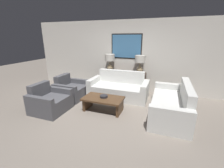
{
  "coord_description": "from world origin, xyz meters",
  "views": [
    {
      "loc": [
        1.47,
        -3.3,
        2.03
      ],
      "look_at": [
        -0.03,
        0.83,
        0.65
      ],
      "focal_mm": 24.0,
      "sensor_mm": 36.0,
      "label": 1
    }
  ],
  "objects": [
    {
      "name": "console_table",
      "position": [
        0.0,
        2.11,
        0.38
      ],
      "size": [
        1.63,
        0.4,
        0.76
      ],
      "color": "#332319",
      "rests_on": "ground_plane"
    },
    {
      "name": "table_lamp_right",
      "position": [
        0.58,
        2.11,
        1.18
      ],
      "size": [
        0.38,
        0.38,
        0.65
      ],
      "color": "tan",
      "rests_on": "console_table"
    },
    {
      "name": "coffee_table",
      "position": [
        -0.1,
        0.28,
        0.29
      ],
      "size": [
        1.13,
        0.64,
        0.4
      ],
      "color": "#4C331E",
      "rests_on": "ground_plane"
    },
    {
      "name": "table_lamp_left",
      "position": [
        -0.58,
        2.11,
        1.18
      ],
      "size": [
        0.38,
        0.38,
        0.65
      ],
      "color": "tan",
      "rests_on": "console_table"
    },
    {
      "name": "armchair_near_camera",
      "position": [
        -1.53,
        -0.23,
        0.28
      ],
      "size": [
        0.89,
        0.95,
        0.79
      ],
      "color": "#4C4C51",
      "rests_on": "ground_plane"
    },
    {
      "name": "back_wall",
      "position": [
        0.0,
        2.39,
        1.33
      ],
      "size": [
        7.89,
        0.12,
        2.65
      ],
      "color": "beige",
      "rests_on": "ground_plane"
    },
    {
      "name": "decorative_bowl",
      "position": [
        -0.09,
        0.32,
        0.43
      ],
      "size": [
        0.22,
        0.22,
        0.06
      ],
      "color": "#232328",
      "rests_on": "coffee_table"
    },
    {
      "name": "armchair_near_back_wall",
      "position": [
        -1.53,
        0.8,
        0.28
      ],
      "size": [
        0.89,
        0.95,
        0.79
      ],
      "color": "#4C4C51",
      "rests_on": "ground_plane"
    },
    {
      "name": "couch_by_side",
      "position": [
        1.73,
        0.67,
        0.3
      ],
      "size": [
        0.92,
        2.01,
        0.89
      ],
      "color": "silver",
      "rests_on": "ground_plane"
    },
    {
      "name": "ground_plane",
      "position": [
        0.0,
        0.0,
        0.0
      ],
      "size": [
        20.0,
        20.0,
        0.0
      ],
      "primitive_type": "plane",
      "color": "slate"
    },
    {
      "name": "couch_by_back_wall",
      "position": [
        0.0,
        1.43,
        0.3
      ],
      "size": [
        2.01,
        0.92,
        0.89
      ],
      "color": "silver",
      "rests_on": "ground_plane"
    }
  ]
}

